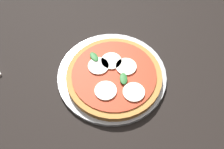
{
  "coord_description": "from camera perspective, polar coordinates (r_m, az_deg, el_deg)",
  "views": [
    {
      "loc": [
        0.38,
        -0.24,
        1.38
      ],
      "look_at": [
        0.06,
        0.02,
        0.78
      ],
      "focal_mm": 41.25,
      "sensor_mm": 36.0,
      "label": 1
    }
  ],
  "objects": [
    {
      "name": "ground_plane",
      "position": [
        1.45,
        -2.35,
        -16.18
      ],
      "size": [
        6.0,
        6.0,
        0.0
      ],
      "primitive_type": "plane",
      "color": "#2D2B28"
    },
    {
      "name": "dining_table",
      "position": [
        0.84,
        -3.93,
        -1.89
      ],
      "size": [
        1.37,
        1.14,
        0.77
      ],
      "color": "black",
      "rests_on": "ground_plane"
    },
    {
      "name": "serving_tray",
      "position": [
        0.73,
        0.0,
        -0.17
      ],
      "size": [
        0.31,
        0.31,
        0.01
      ],
      "primitive_type": "cylinder",
      "color": "silver",
      "rests_on": "dining_table"
    },
    {
      "name": "pizza",
      "position": [
        0.71,
        0.46,
        -0.28
      ],
      "size": [
        0.26,
        0.26,
        0.03
      ],
      "color": "#C6843F",
      "rests_on": "serving_tray"
    }
  ]
}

